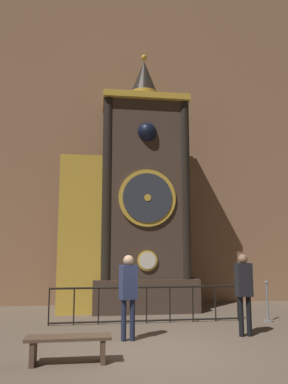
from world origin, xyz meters
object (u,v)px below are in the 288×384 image
(visitor_far, at_px, (244,286))
(visitor_bench, at_px, (69,344))
(visitor_near, at_px, (128,288))
(stanchion_post, at_px, (268,308))
(clock_tower, at_px, (132,204))

(visitor_far, distance_m, visitor_bench, 4.03)
(visitor_near, xyz_separation_m, visitor_bench, (-1.13, -1.39, -0.74))
(visitor_far, relative_size, stanchion_post, 1.70)
(visitor_near, bearing_deg, clock_tower, 63.89)
(clock_tower, bearing_deg, visitor_far, -59.66)
(visitor_near, bearing_deg, stanchion_post, 3.05)
(clock_tower, height_order, visitor_far, clock_tower)
(visitor_near, distance_m, stanchion_post, 4.18)
(visitor_near, relative_size, visitor_bench, 1.23)
(visitor_near, relative_size, visitor_far, 0.99)
(clock_tower, relative_size, visitor_bench, 5.90)
(clock_tower, height_order, visitor_bench, clock_tower)
(visitor_bench, bearing_deg, clock_tower, 72.76)
(stanchion_post, bearing_deg, visitor_bench, -149.13)
(clock_tower, xyz_separation_m, visitor_far, (2.12, -3.62, -2.21))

